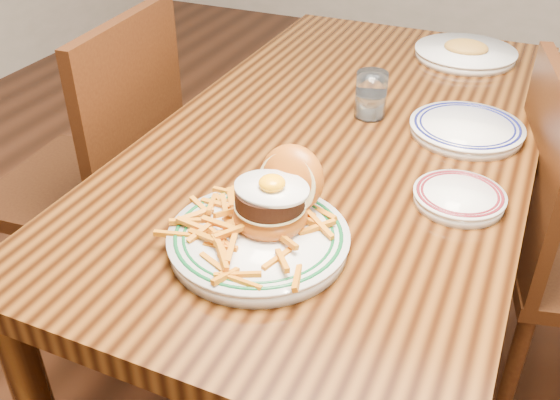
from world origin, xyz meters
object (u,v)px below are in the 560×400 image
at_px(table, 345,163).
at_px(main_plate, 264,223).
at_px(side_plate, 459,197).
at_px(chair_left, 102,176).

height_order(table, main_plate, main_plate).
bearing_deg(main_plate, side_plate, 49.03).
height_order(chair_left, main_plate, chair_left).
relative_size(table, main_plate, 4.80).
xyz_separation_m(table, side_plate, (0.30, -0.21, 0.10)).
xyz_separation_m(main_plate, side_plate, (0.29, 0.26, -0.03)).
bearing_deg(chair_left, main_plate, -33.05).
height_order(table, side_plate, side_plate).
distance_m(chair_left, side_plate, 0.99).
xyz_separation_m(chair_left, side_plate, (0.96, -0.09, 0.24)).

